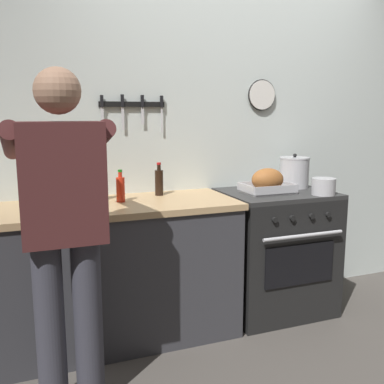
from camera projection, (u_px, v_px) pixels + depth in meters
name	position (u px, v px, depth m)	size (l,w,h in m)	color
wall_back	(228.00, 134.00, 3.38)	(6.00, 0.13, 2.60)	silver
counter_block	(77.00, 276.00, 2.76)	(2.03, 0.65, 0.90)	#38383D
stove	(275.00, 251.00, 3.27)	(0.76, 0.67, 0.90)	black
person_cook	(64.00, 222.00, 2.09)	(0.51, 0.63, 1.66)	#383842
roasting_pan	(267.00, 182.00, 3.14)	(0.35, 0.26, 0.17)	#B7B7BC
stock_pot	(294.00, 172.00, 3.35)	(0.22, 0.22, 0.26)	#B7B7BC
saucepan	(324.00, 186.00, 3.06)	(0.16, 0.16, 0.12)	#B7B7BC
cutting_board	(57.00, 206.00, 2.63)	(0.36, 0.24, 0.02)	tan
bottle_soy_sauce	(159.00, 182.00, 3.03)	(0.06, 0.06, 0.23)	black
bottle_dish_soap	(66.00, 188.00, 2.78)	(0.08, 0.08, 0.22)	#338CCC
bottle_vinegar	(71.00, 185.00, 2.90)	(0.07, 0.07, 0.22)	#997F4C
bottle_hot_sauce	(121.00, 189.00, 2.81)	(0.05, 0.05, 0.21)	red
bottle_cooking_oil	(93.00, 183.00, 2.80)	(0.07, 0.07, 0.29)	gold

